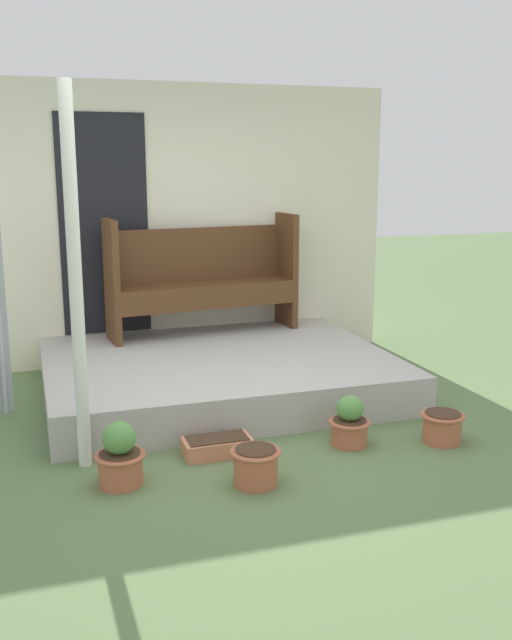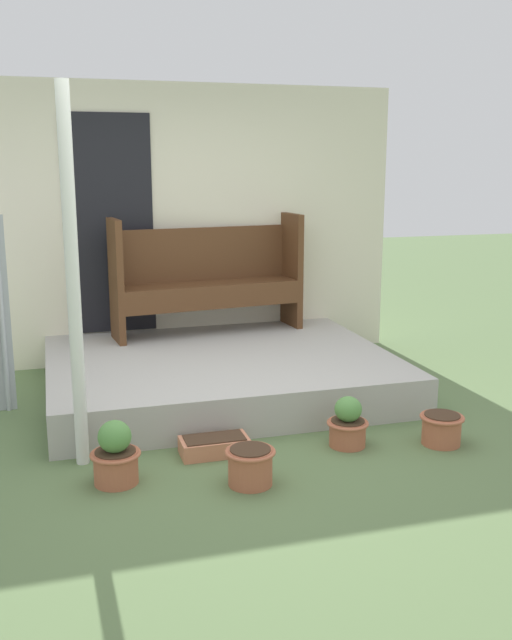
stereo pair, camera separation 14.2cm
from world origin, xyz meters
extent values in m
plane|color=#5B7547|center=(0.00, 0.00, 0.00)|extent=(24.00, 24.00, 0.00)
cube|color=#B2AFA8|center=(0.17, 1.11, 0.15)|extent=(2.81, 2.21, 0.31)
cube|color=beige|center=(0.17, 2.24, 1.30)|extent=(4.01, 0.06, 2.60)
cube|color=black|center=(-0.61, 2.20, 1.32)|extent=(0.80, 0.02, 2.00)
cylinder|color=white|center=(-1.03, -0.08, 1.18)|extent=(0.08, 0.08, 2.35)
cube|color=#54331C|center=(-0.60, 1.84, 0.86)|extent=(0.10, 0.40, 1.09)
cube|color=#54331C|center=(1.11, 2.02, 0.86)|extent=(0.10, 0.40, 1.09)
cube|color=#54331C|center=(0.25, 1.93, 0.77)|extent=(1.69, 0.57, 0.04)
cube|color=#54331C|center=(0.27, 1.74, 0.66)|extent=(1.65, 0.20, 0.17)
cube|color=#54331C|center=(0.24, 2.11, 1.03)|extent=(1.65, 0.21, 0.50)
cylinder|color=#B26042|center=(-0.85, -0.43, 0.10)|extent=(0.26, 0.26, 0.20)
torus|color=#B26042|center=(-0.85, -0.43, 0.19)|extent=(0.30, 0.30, 0.02)
cylinder|color=#422D1E|center=(-0.85, -0.43, 0.20)|extent=(0.24, 0.24, 0.01)
ellipsoid|color=#599347|center=(-0.85, -0.43, 0.30)|extent=(0.20, 0.20, 0.20)
cylinder|color=#B26042|center=(-0.08, -0.68, 0.11)|extent=(0.26, 0.26, 0.22)
torus|color=#B26042|center=(-0.08, -0.68, 0.21)|extent=(0.30, 0.30, 0.02)
cylinder|color=#422D1E|center=(-0.08, -0.68, 0.22)|extent=(0.24, 0.24, 0.01)
cylinder|color=#B26042|center=(0.71, -0.29, 0.09)|extent=(0.25, 0.25, 0.17)
torus|color=#B26042|center=(0.71, -0.29, 0.16)|extent=(0.29, 0.29, 0.02)
cylinder|color=#422D1E|center=(0.71, -0.29, 0.18)|extent=(0.23, 0.23, 0.01)
ellipsoid|color=#599347|center=(0.71, -0.29, 0.26)|extent=(0.18, 0.18, 0.17)
cylinder|color=#B26042|center=(1.34, -0.45, 0.10)|extent=(0.26, 0.26, 0.20)
torus|color=#B26042|center=(1.34, -0.45, 0.19)|extent=(0.30, 0.30, 0.02)
cylinder|color=#422D1E|center=(1.34, -0.45, 0.21)|extent=(0.24, 0.24, 0.01)
cube|color=tan|center=(-0.19, -0.18, 0.06)|extent=(0.45, 0.23, 0.11)
cube|color=#422D1E|center=(-0.19, -0.18, 0.12)|extent=(0.39, 0.20, 0.01)
camera|label=1|loc=(-1.30, -4.44, 1.89)|focal=40.00mm
camera|label=2|loc=(-1.16, -4.48, 1.89)|focal=40.00mm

